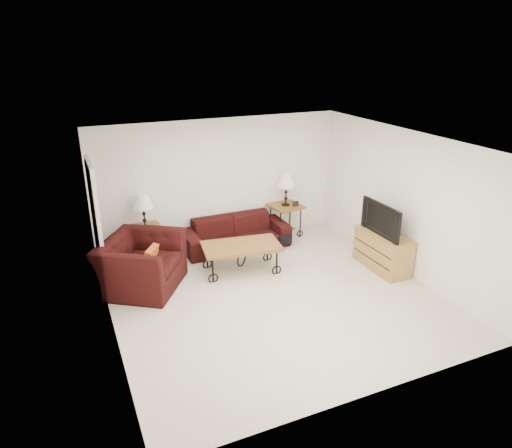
{
  "coord_description": "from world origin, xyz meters",
  "views": [
    {
      "loc": [
        -2.89,
        -5.92,
        3.86
      ],
      "look_at": [
        0.0,
        0.7,
        1.0
      ],
      "focal_mm": 32.59,
      "sensor_mm": 36.0,
      "label": 1
    }
  ],
  "objects_px": {
    "tv_stand": "(383,251)",
    "sofa": "(236,233)",
    "lamp_left": "(144,211)",
    "armchair": "(141,264)",
    "side_table_left": "(147,243)",
    "television": "(385,219)",
    "backpack": "(283,235)",
    "side_table_right": "(285,220)",
    "lamp_right": "(286,190)",
    "coffee_table": "(241,258)"
  },
  "relations": [
    {
      "from": "tv_stand",
      "to": "sofa",
      "type": "bearing_deg",
      "value": 137.58
    },
    {
      "from": "lamp_left",
      "to": "sofa",
      "type": "bearing_deg",
      "value": -5.95
    },
    {
      "from": "armchair",
      "to": "side_table_left",
      "type": "bearing_deg",
      "value": 18.52
    },
    {
      "from": "television",
      "to": "backpack",
      "type": "xyz_separation_m",
      "value": [
        -1.2,
        1.57,
        -0.72
      ]
    },
    {
      "from": "tv_stand",
      "to": "backpack",
      "type": "xyz_separation_m",
      "value": [
        -1.22,
        1.57,
        -0.09
      ]
    },
    {
      "from": "side_table_right",
      "to": "lamp_left",
      "type": "bearing_deg",
      "value": 180.0
    },
    {
      "from": "television",
      "to": "lamp_right",
      "type": "bearing_deg",
      "value": -157.2
    },
    {
      "from": "lamp_left",
      "to": "coffee_table",
      "type": "distance_m",
      "value": 1.99
    },
    {
      "from": "armchair",
      "to": "backpack",
      "type": "bearing_deg",
      "value": -45.59
    },
    {
      "from": "coffee_table",
      "to": "television",
      "type": "relative_size",
      "value": 1.35
    },
    {
      "from": "side_table_left",
      "to": "lamp_left",
      "type": "height_order",
      "value": "lamp_left"
    },
    {
      "from": "sofa",
      "to": "tv_stand",
      "type": "xyz_separation_m",
      "value": [
        2.09,
        -1.91,
        0.03
      ]
    },
    {
      "from": "backpack",
      "to": "coffee_table",
      "type": "bearing_deg",
      "value": -149.58
    },
    {
      "from": "sofa",
      "to": "television",
      "type": "bearing_deg",
      "value": -42.69
    },
    {
      "from": "side_table_right",
      "to": "lamp_right",
      "type": "relative_size",
      "value": 1.0
    },
    {
      "from": "sofa",
      "to": "television",
      "type": "relative_size",
      "value": 2.09
    },
    {
      "from": "side_table_right",
      "to": "tv_stand",
      "type": "bearing_deg",
      "value": -66.74
    },
    {
      "from": "lamp_right",
      "to": "television",
      "type": "height_order",
      "value": "lamp_right"
    },
    {
      "from": "side_table_right",
      "to": "tv_stand",
      "type": "height_order",
      "value": "tv_stand"
    },
    {
      "from": "side_table_left",
      "to": "lamp_right",
      "type": "relative_size",
      "value": 0.96
    },
    {
      "from": "backpack",
      "to": "television",
      "type": "bearing_deg",
      "value": -52.09
    },
    {
      "from": "side_table_left",
      "to": "backpack",
      "type": "bearing_deg",
      "value": -11.22
    },
    {
      "from": "backpack",
      "to": "armchair",
      "type": "bearing_deg",
      "value": -168.74
    },
    {
      "from": "armchair",
      "to": "coffee_table",
      "type": "bearing_deg",
      "value": -60.14
    },
    {
      "from": "lamp_left",
      "to": "coffee_table",
      "type": "bearing_deg",
      "value": -39.15
    },
    {
      "from": "side_table_right",
      "to": "tv_stand",
      "type": "relative_size",
      "value": 0.6
    },
    {
      "from": "tv_stand",
      "to": "side_table_left",
      "type": "bearing_deg",
      "value": 151.3
    },
    {
      "from": "side_table_left",
      "to": "backpack",
      "type": "relative_size",
      "value": 1.29
    },
    {
      "from": "sofa",
      "to": "backpack",
      "type": "distance_m",
      "value": 0.94
    },
    {
      "from": "lamp_left",
      "to": "backpack",
      "type": "bearing_deg",
      "value": -11.22
    },
    {
      "from": "side_table_right",
      "to": "backpack",
      "type": "distance_m",
      "value": 0.61
    },
    {
      "from": "side_table_right",
      "to": "lamp_left",
      "type": "relative_size",
      "value": 1.04
    },
    {
      "from": "sofa",
      "to": "backpack",
      "type": "height_order",
      "value": "sofa"
    },
    {
      "from": "side_table_left",
      "to": "television",
      "type": "height_order",
      "value": "television"
    },
    {
      "from": "coffee_table",
      "to": "television",
      "type": "xyz_separation_m",
      "value": [
        2.35,
        -0.91,
        0.71
      ]
    },
    {
      "from": "lamp_left",
      "to": "backpack",
      "type": "relative_size",
      "value": 1.29
    },
    {
      "from": "lamp_left",
      "to": "armchair",
      "type": "height_order",
      "value": "lamp_left"
    },
    {
      "from": "lamp_right",
      "to": "coffee_table",
      "type": "distance_m",
      "value": 2.03
    },
    {
      "from": "coffee_table",
      "to": "tv_stand",
      "type": "xyz_separation_m",
      "value": [
        2.37,
        -0.91,
        0.08
      ]
    },
    {
      "from": "lamp_left",
      "to": "tv_stand",
      "type": "height_order",
      "value": "lamp_left"
    },
    {
      "from": "coffee_table",
      "to": "backpack",
      "type": "distance_m",
      "value": 1.33
    },
    {
      "from": "armchair",
      "to": "tv_stand",
      "type": "xyz_separation_m",
      "value": [
        4.11,
        -1.03,
        -0.09
      ]
    },
    {
      "from": "side_table_left",
      "to": "backpack",
      "type": "distance_m",
      "value": 2.65
    },
    {
      "from": "side_table_right",
      "to": "coffee_table",
      "type": "relative_size",
      "value": 0.49
    },
    {
      "from": "sofa",
      "to": "side_table_left",
      "type": "bearing_deg",
      "value": 174.05
    },
    {
      "from": "lamp_right",
      "to": "armchair",
      "type": "bearing_deg",
      "value": -161.76
    },
    {
      "from": "tv_stand",
      "to": "backpack",
      "type": "height_order",
      "value": "tv_stand"
    },
    {
      "from": "coffee_table",
      "to": "backpack",
      "type": "xyz_separation_m",
      "value": [
        1.15,
        0.66,
        -0.01
      ]
    },
    {
      "from": "lamp_left",
      "to": "television",
      "type": "height_order",
      "value": "lamp_left"
    },
    {
      "from": "sofa",
      "to": "side_table_right",
      "type": "bearing_deg",
      "value": 8.59
    }
  ]
}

